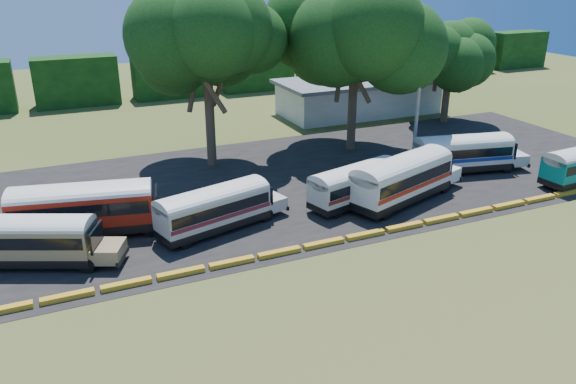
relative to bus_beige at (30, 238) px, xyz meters
name	(u,v)px	position (x,y,z in m)	size (l,w,h in m)	color
ground	(353,248)	(17.98, -5.69, -1.74)	(160.00, 160.00, 0.00)	#384F1A
asphalt_strip	(289,182)	(18.98, 6.31, -1.73)	(64.00, 24.00, 0.02)	black
curb	(345,239)	(17.98, -4.69, -1.59)	(53.70, 0.45, 0.30)	gold
terminal_building	(358,96)	(35.98, 24.31, 0.29)	(19.00, 9.00, 4.00)	beige
treeline_backdrop	(172,74)	(17.98, 42.31, 1.26)	(130.00, 4.00, 6.00)	black
bus_beige	(30,238)	(0.00, 0.00, 0.00)	(9.37, 5.80, 3.04)	black
bus_red	(87,206)	(3.38, 2.84, 0.26)	(10.95, 4.77, 3.50)	black
bus_cream_west	(216,206)	(11.07, 0.11, -0.03)	(9.49, 4.64, 3.03)	black
bus_cream_east	(357,182)	(21.75, 0.33, -0.06)	(9.31, 4.50, 2.97)	black
bus_white_red	(404,176)	(24.98, -0.75, 0.26)	(11.06, 6.05, 3.55)	black
bus_white_blue	(465,151)	(33.47, 2.65, 0.08)	(10.10, 4.37, 3.23)	black
tree_west	(206,38)	(14.65, 13.11, 9.09)	(10.13, 10.13, 14.61)	#3D2A1E
tree_center	(355,36)	(28.10, 12.27, 8.73)	(11.43, 11.43, 14.70)	#3D2A1E
tree_east	(451,49)	(42.64, 16.77, 6.32)	(7.72, 7.72, 10.97)	#3D2A1E
utility_pole	(416,119)	(30.74, 5.96, 2.38)	(1.60, 0.30, 8.03)	gray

